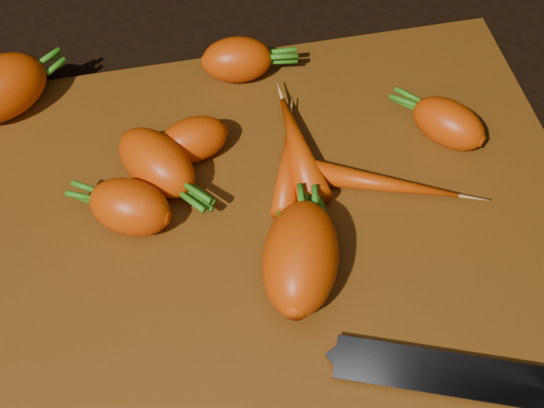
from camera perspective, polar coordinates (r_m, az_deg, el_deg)
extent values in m
cube|color=black|center=(0.61, 0.19, -2.64)|extent=(2.00, 2.00, 0.01)
cube|color=brown|center=(0.60, 0.19, -2.08)|extent=(0.50, 0.40, 0.01)
ellipsoid|color=#DC4003|center=(0.70, -19.80, 8.19)|extent=(0.10, 0.09, 0.05)
ellipsoid|color=#DC4003|center=(0.59, -10.66, -0.23)|extent=(0.08, 0.07, 0.04)
ellipsoid|color=#DC4003|center=(0.62, -8.69, 3.12)|extent=(0.08, 0.09, 0.05)
ellipsoid|color=#DC4003|center=(0.55, 2.16, -4.07)|extent=(0.08, 0.11, 0.06)
ellipsoid|color=#DC4003|center=(0.63, -5.99, 4.82)|extent=(0.07, 0.05, 0.04)
ellipsoid|color=#DC4003|center=(0.69, -2.64, 10.80)|extent=(0.07, 0.05, 0.04)
ellipsoid|color=#DC4003|center=(0.66, 13.15, 5.93)|extent=(0.07, 0.08, 0.04)
ellipsoid|color=#DC4003|center=(0.62, 1.16, 3.06)|extent=(0.05, 0.10, 0.02)
ellipsoid|color=#DC4003|center=(0.62, 8.08, 1.58)|extent=(0.13, 0.07, 0.02)
ellipsoid|color=#DC4003|center=(0.63, 1.97, 4.31)|extent=(0.03, 0.11, 0.03)
cube|color=gray|center=(0.54, 4.78, -11.34)|extent=(0.18, 0.10, 0.00)
cube|color=gray|center=(0.55, 14.86, -12.54)|extent=(0.02, 0.03, 0.01)
cylinder|color=#B2B2B7|center=(0.55, 19.29, -12.64)|extent=(0.01, 0.01, 0.00)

